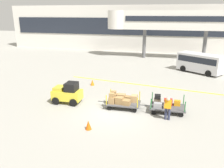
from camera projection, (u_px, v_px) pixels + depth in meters
The scene contains 11 objects.
ground_plane at pixel (113, 112), 15.18m from camera, with size 120.00×120.00×0.00m, color #9E9B91.
apron_lead_line at pixel (145, 85), 20.77m from camera, with size 15.38×0.20×0.01m, color yellow.
terminal_building at pixel (152, 29), 37.97m from camera, with size 52.02×2.51×7.66m.
jet_bridge at pixel (163, 20), 31.50m from camera, with size 17.19×3.00×6.73m.
baggage_tug at pixel (68, 93), 16.55m from camera, with size 2.13×1.28×1.58m.
baggage_cart_lead at pixel (122, 100), 15.75m from camera, with size 3.02×1.46×1.16m.
baggage_cart_middle at pixel (166, 105), 15.11m from camera, with size 3.02×1.46×1.10m.
baggage_handler at pixel (168, 107), 13.81m from camera, with size 0.43×0.46×1.56m.
shuttle_van at pixel (200, 62), 24.87m from camera, with size 5.04×4.26×2.10m.
safety_cone_near at pixel (88, 125), 12.86m from camera, with size 0.36×0.36×0.55m, color #EA590F.
safety_cone_far at pixel (92, 82), 20.74m from camera, with size 0.36×0.36×0.55m, color orange.
Camera 1 is at (3.54, -13.45, 6.38)m, focal length 36.20 mm.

